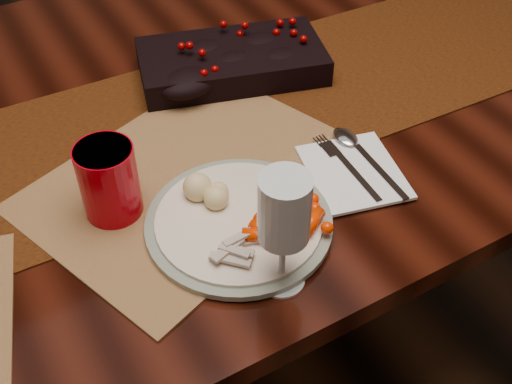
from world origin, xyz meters
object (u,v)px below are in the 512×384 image
wine_glass (283,234)px  baby_carrots (278,215)px  placemat_main (192,177)px  red_cup (109,181)px  centerpiece (232,58)px  napkin (354,172)px  dinner_plate (239,222)px  dining_table (193,248)px  mashed_potatoes (214,186)px  turkey_shreds (234,247)px

wine_glass → baby_carrots: bearing=62.0°
placemat_main → baby_carrots: size_ratio=4.76×
baby_carrots → red_cup: bearing=141.7°
centerpiece → placemat_main: (-0.18, -0.21, -0.03)m
centerpiece → napkin: 0.33m
centerpiece → placemat_main: size_ratio=0.70×
placemat_main → napkin: 0.24m
dinner_plate → red_cup: (-0.14, 0.11, 0.05)m
placemat_main → dining_table: bearing=51.0°
mashed_potatoes → napkin: bearing=-12.3°
dinner_plate → red_cup: bearing=140.3°
dinner_plate → napkin: bearing=2.4°
dining_table → red_cup: size_ratio=16.22×
dinner_plate → turkey_shreds: turkey_shreds is taller
placemat_main → red_cup: (-0.12, -0.01, 0.06)m
turkey_shreds → napkin: 0.24m
centerpiece → dinner_plate: bearing=-116.8°
wine_glass → dinner_plate: bearing=91.7°
placemat_main → mashed_potatoes: size_ratio=6.41×
dinner_plate → wine_glass: (0.00, -0.11, 0.08)m
placemat_main → dinner_plate: bearing=-104.1°
dining_table → turkey_shreds: bearing=-103.1°
wine_glass → placemat_main: bearing=94.0°
dining_table → centerpiece: size_ratio=5.55×
centerpiece → placemat_main: bearing=-130.7°
red_cup → mashed_potatoes: bearing=-25.1°
baby_carrots → red_cup: red_cup is taller
centerpiece → baby_carrots: bearing=-108.9°
placemat_main → baby_carrots: (0.06, -0.15, 0.03)m
centerpiece → wine_glass: size_ratio=1.84×
centerpiece → dinner_plate: 0.38m
baby_carrots → wine_glass: bearing=-118.0°
dinner_plate → napkin: 0.20m
baby_carrots → dining_table: bearing=89.3°
mashed_potatoes → wine_glass: (0.01, -0.16, 0.05)m
baby_carrots → mashed_potatoes: 0.10m
dining_table → red_cup: red_cup is taller
centerpiece → mashed_potatoes: 0.33m
placemat_main → baby_carrots: bearing=-89.5°
placemat_main → dinner_plate: 0.12m
placemat_main → red_cup: size_ratio=4.18×
centerpiece → mashed_potatoes: (-0.18, -0.28, 0.00)m
dining_table → red_cup: (-0.19, -0.19, 0.43)m
mashed_potatoes → red_cup: bearing=154.9°
dining_table → centerpiece: centerpiece is taller
dining_table → mashed_potatoes: mashed_potatoes is taller
centerpiece → dinner_plate: centerpiece is taller
turkey_shreds → mashed_potatoes: bearing=76.4°
centerpiece → baby_carrots: centerpiece is taller
baby_carrots → wine_glass: (-0.04, -0.08, 0.06)m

